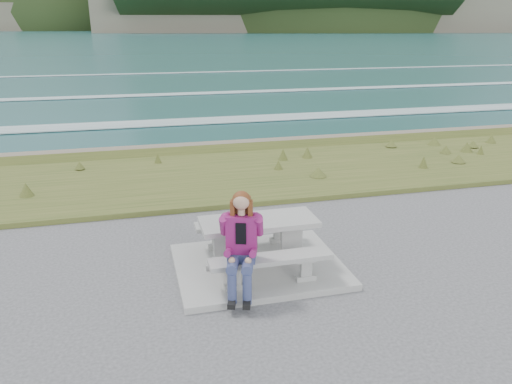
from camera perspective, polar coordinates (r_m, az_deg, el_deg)
concrete_slab at (r=8.04m, az=0.29°, el=-8.45°), size 2.60×2.10×0.10m
picnic_table at (r=7.77m, az=0.30°, el=-4.29°), size 1.80×0.75×0.75m
bench_landward at (r=7.25m, az=1.71°, el=-8.09°), size 1.80×0.35×0.45m
bench_seaward at (r=8.48m, az=-0.90°, el=-3.95°), size 1.80×0.35×0.45m
grass_verge at (r=12.61m, az=-5.46°, el=1.51°), size 160.00×4.50×0.22m
shore_drop at (r=15.38m, az=-7.18°, el=4.62°), size 160.00×0.80×2.20m
ocean at (r=32.52m, az=-11.08°, el=8.77°), size 1600.00×1600.00×0.09m
headland_range at (r=448.71m, az=11.69°, el=19.23°), size 729.83×363.95×177.64m
seated_woman at (r=6.95m, az=-1.73°, el=-7.61°), size 0.61×0.83×1.47m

